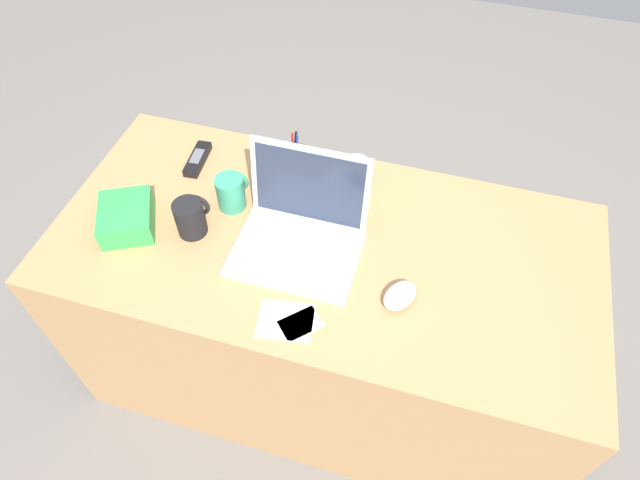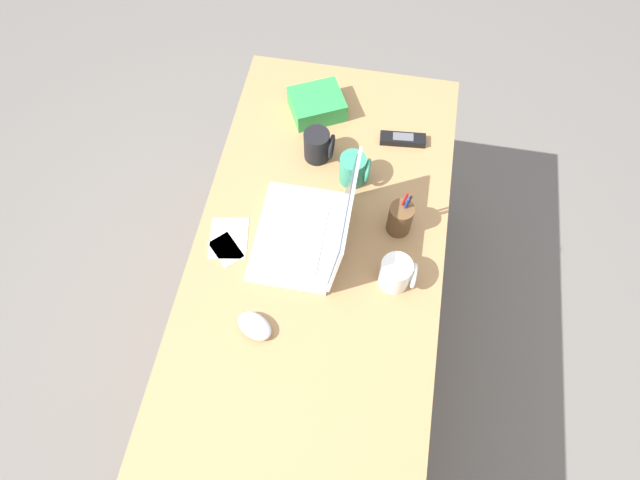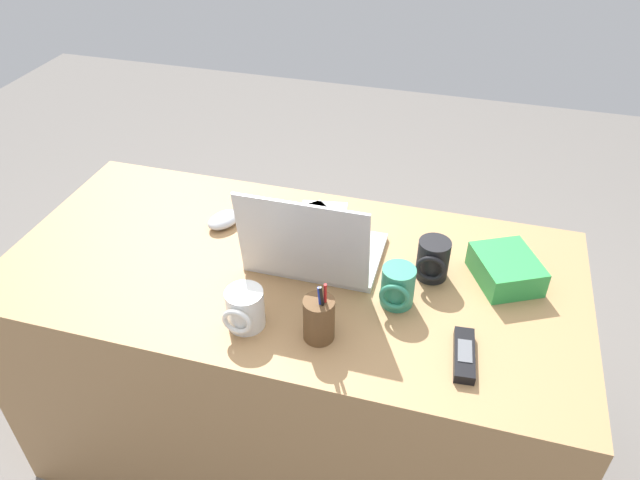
{
  "view_description": "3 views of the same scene",
  "coord_description": "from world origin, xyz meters",
  "px_view_note": "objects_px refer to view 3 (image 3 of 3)",
  "views": [
    {
      "loc": [
        0.26,
        -0.91,
        1.92
      ],
      "look_at": [
        0.01,
        -0.06,
        0.83
      ],
      "focal_mm": 30.72,
      "sensor_mm": 36.0,
      "label": 1
    },
    {
      "loc": [
        0.71,
        0.14,
        2.2
      ],
      "look_at": [
        -0.04,
        0.0,
        0.79
      ],
      "focal_mm": 31.45,
      "sensor_mm": 36.0,
      "label": 2
    },
    {
      "loc": [
        -0.4,
        1.13,
        1.74
      ],
      "look_at": [
        -0.07,
        -0.06,
        0.81
      ],
      "focal_mm": 33.21,
      "sensor_mm": 36.0,
      "label": 3
    }
  ],
  "objects_px": {
    "cordless_phone": "(464,355)",
    "pen_holder": "(319,319)",
    "coffee_mug_spare": "(433,260)",
    "laptop": "(313,249)",
    "coffee_mug_tall": "(397,287)",
    "coffee_mug_white": "(245,309)",
    "computer_mouse": "(224,220)",
    "snack_bag": "(506,269)"
  },
  "relations": [
    {
      "from": "coffee_mug_tall",
      "to": "cordless_phone",
      "type": "xyz_separation_m",
      "value": [
        -0.17,
        0.14,
        -0.04
      ]
    },
    {
      "from": "laptop",
      "to": "snack_bag",
      "type": "distance_m",
      "value": 0.49
    },
    {
      "from": "coffee_mug_white",
      "to": "cordless_phone",
      "type": "height_order",
      "value": "coffee_mug_white"
    },
    {
      "from": "pen_holder",
      "to": "snack_bag",
      "type": "xyz_separation_m",
      "value": [
        -0.4,
        -0.32,
        -0.02
      ]
    },
    {
      "from": "pen_holder",
      "to": "coffee_mug_spare",
      "type": "bearing_deg",
      "value": -127.86
    },
    {
      "from": "snack_bag",
      "to": "cordless_phone",
      "type": "bearing_deg",
      "value": 75.58
    },
    {
      "from": "laptop",
      "to": "coffee_mug_white",
      "type": "relative_size",
      "value": 3.37
    },
    {
      "from": "computer_mouse",
      "to": "coffee_mug_tall",
      "type": "bearing_deg",
      "value": -172.96
    },
    {
      "from": "coffee_mug_tall",
      "to": "coffee_mug_spare",
      "type": "xyz_separation_m",
      "value": [
        -0.07,
        -0.12,
        0.0
      ]
    },
    {
      "from": "pen_holder",
      "to": "snack_bag",
      "type": "height_order",
      "value": "pen_holder"
    },
    {
      "from": "coffee_mug_white",
      "to": "coffee_mug_tall",
      "type": "height_order",
      "value": "coffee_mug_tall"
    },
    {
      "from": "coffee_mug_tall",
      "to": "snack_bag",
      "type": "distance_m",
      "value": 0.3
    },
    {
      "from": "laptop",
      "to": "pen_holder",
      "type": "height_order",
      "value": "laptop"
    },
    {
      "from": "computer_mouse",
      "to": "coffee_mug_tall",
      "type": "height_order",
      "value": "coffee_mug_tall"
    },
    {
      "from": "snack_bag",
      "to": "coffee_mug_white",
      "type": "bearing_deg",
      "value": 29.78
    },
    {
      "from": "computer_mouse",
      "to": "cordless_phone",
      "type": "xyz_separation_m",
      "value": [
        -0.7,
        0.32,
        -0.01
      ]
    },
    {
      "from": "coffee_mug_spare",
      "to": "snack_bag",
      "type": "distance_m",
      "value": 0.19
    },
    {
      "from": "coffee_mug_tall",
      "to": "computer_mouse",
      "type": "bearing_deg",
      "value": -19.6
    },
    {
      "from": "cordless_phone",
      "to": "pen_holder",
      "type": "distance_m",
      "value": 0.33
    },
    {
      "from": "snack_bag",
      "to": "coffee_mug_tall",
      "type": "bearing_deg",
      "value": 32.68
    },
    {
      "from": "coffee_mug_white",
      "to": "laptop",
      "type": "bearing_deg",
      "value": -109.22
    },
    {
      "from": "laptop",
      "to": "coffee_mug_white",
      "type": "xyz_separation_m",
      "value": [
        0.09,
        0.25,
        -0.0
      ]
    },
    {
      "from": "cordless_phone",
      "to": "pen_holder",
      "type": "relative_size",
      "value": 0.9
    },
    {
      "from": "coffee_mug_white",
      "to": "cordless_phone",
      "type": "distance_m",
      "value": 0.5
    },
    {
      "from": "coffee_mug_spare",
      "to": "coffee_mug_white",
      "type": "bearing_deg",
      "value": 36.59
    },
    {
      "from": "laptop",
      "to": "coffee_mug_spare",
      "type": "distance_m",
      "value": 0.31
    },
    {
      "from": "laptop",
      "to": "computer_mouse",
      "type": "relative_size",
      "value": 3.23
    },
    {
      "from": "coffee_mug_tall",
      "to": "coffee_mug_white",
      "type": "bearing_deg",
      "value": 27.42
    },
    {
      "from": "computer_mouse",
      "to": "coffee_mug_spare",
      "type": "relative_size",
      "value": 0.98
    },
    {
      "from": "laptop",
      "to": "coffee_mug_tall",
      "type": "bearing_deg",
      "value": 159.87
    },
    {
      "from": "computer_mouse",
      "to": "coffee_mug_spare",
      "type": "bearing_deg",
      "value": -159.62
    },
    {
      "from": "cordless_phone",
      "to": "snack_bag",
      "type": "height_order",
      "value": "snack_bag"
    },
    {
      "from": "computer_mouse",
      "to": "coffee_mug_white",
      "type": "xyz_separation_m",
      "value": [
        -0.21,
        0.36,
        0.03
      ]
    },
    {
      "from": "coffee_mug_white",
      "to": "coffee_mug_spare",
      "type": "relative_size",
      "value": 0.94
    },
    {
      "from": "coffee_mug_white",
      "to": "coffee_mug_spare",
      "type": "height_order",
      "value": "coffee_mug_spare"
    },
    {
      "from": "laptop",
      "to": "computer_mouse",
      "type": "bearing_deg",
      "value": -19.18
    },
    {
      "from": "coffee_mug_white",
      "to": "coffee_mug_spare",
      "type": "distance_m",
      "value": 0.49
    },
    {
      "from": "coffee_mug_white",
      "to": "pen_holder",
      "type": "xyz_separation_m",
      "value": [
        -0.17,
        -0.01,
        0.01
      ]
    },
    {
      "from": "computer_mouse",
      "to": "cordless_phone",
      "type": "bearing_deg",
      "value": -178.13
    },
    {
      "from": "laptop",
      "to": "cordless_phone",
      "type": "height_order",
      "value": "laptop"
    },
    {
      "from": "coffee_mug_white",
      "to": "pen_holder",
      "type": "height_order",
      "value": "pen_holder"
    },
    {
      "from": "coffee_mug_spare",
      "to": "pen_holder",
      "type": "relative_size",
      "value": 0.64
    }
  ]
}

